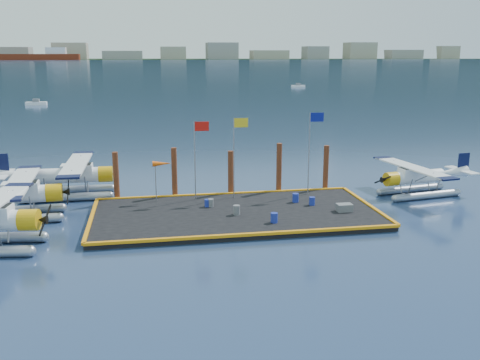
% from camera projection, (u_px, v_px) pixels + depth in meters
% --- Properties ---
extents(ground, '(4000.00, 4000.00, 0.00)m').
position_uv_depth(ground, '(236.00, 217.00, 38.15)').
color(ground, navy).
rests_on(ground, ground).
extents(dock, '(20.00, 10.00, 0.40)m').
position_uv_depth(dock, '(236.00, 214.00, 38.11)').
color(dock, black).
rests_on(dock, ground).
extents(dock_bumpers, '(20.25, 10.25, 0.18)m').
position_uv_depth(dock_bumpers, '(236.00, 210.00, 38.04)').
color(dock_bumpers, orange).
rests_on(dock_bumpers, dock).
extents(far_backdrop, '(3050.00, 2050.00, 810.00)m').
position_uv_depth(far_backdrop, '(219.00, 53.00, 1740.55)').
color(far_backdrop, black).
rests_on(far_backdrop, ground).
extents(seaplane_b, '(9.50, 10.47, 3.72)m').
position_uv_depth(seaplane_b, '(15.00, 197.00, 37.16)').
color(seaplane_b, '#9A9EA8').
rests_on(seaplane_b, ground).
extents(seaplane_c, '(9.55, 10.51, 3.76)m').
position_uv_depth(seaplane_c, '(72.00, 178.00, 42.97)').
color(seaplane_c, '#9A9EA8').
rests_on(seaplane_c, ground).
extents(seaplane_d, '(8.49, 9.32, 3.29)m').
position_uv_depth(seaplane_d, '(416.00, 179.00, 43.40)').
color(seaplane_d, '#9A9EA8').
rests_on(seaplane_d, ground).
extents(drum_0, '(0.42, 0.42, 0.59)m').
position_uv_depth(drum_0, '(211.00, 203.00, 39.20)').
color(drum_0, slate).
rests_on(drum_0, dock).
extents(drum_1, '(0.47, 0.47, 0.67)m').
position_uv_depth(drum_1, '(274.00, 218.00, 35.54)').
color(drum_1, '#1B2B99').
rests_on(drum_1, dock).
extents(drum_2, '(0.43, 0.43, 0.61)m').
position_uv_depth(drum_2, '(312.00, 201.00, 39.63)').
color(drum_2, '#1B2B99').
rests_on(drum_2, dock).
extents(drum_3, '(0.48, 0.48, 0.68)m').
position_uv_depth(drum_3, '(237.00, 210.00, 37.26)').
color(drum_3, slate).
rests_on(drum_3, dock).
extents(drum_4, '(0.47, 0.47, 0.67)m').
position_uv_depth(drum_4, '(296.00, 198.00, 40.41)').
color(drum_4, '#1B2B99').
rests_on(drum_4, dock).
extents(drum_5, '(0.39, 0.39, 0.55)m').
position_uv_depth(drum_5, '(207.00, 203.00, 39.21)').
color(drum_5, '#1B2B99').
rests_on(drum_5, dock).
extents(crate, '(1.09, 0.73, 0.54)m').
position_uv_depth(crate, '(344.00, 208.00, 38.08)').
color(crate, slate).
rests_on(crate, dock).
extents(flagpole_red, '(1.14, 0.08, 6.00)m').
position_uv_depth(flagpole_red, '(197.00, 148.00, 40.38)').
color(flagpole_red, gray).
rests_on(flagpole_red, dock).
extents(flagpole_yellow, '(1.14, 0.08, 6.20)m').
position_uv_depth(flagpole_yellow, '(236.00, 145.00, 40.86)').
color(flagpole_yellow, gray).
rests_on(flagpole_yellow, dock).
extents(flagpole_blue, '(1.14, 0.08, 6.50)m').
position_uv_depth(flagpole_blue, '(312.00, 141.00, 41.84)').
color(flagpole_blue, gray).
rests_on(flagpole_blue, dock).
extents(windsock, '(1.40, 0.44, 3.12)m').
position_uv_depth(windsock, '(162.00, 165.00, 40.19)').
color(windsock, gray).
rests_on(windsock, dock).
extents(piling_0, '(0.44, 0.44, 4.00)m').
position_uv_depth(piling_0, '(116.00, 177.00, 41.42)').
color(piling_0, '#4A2415').
rests_on(piling_0, ground).
extents(piling_1, '(0.44, 0.44, 4.20)m').
position_uv_depth(piling_1, '(174.00, 174.00, 42.16)').
color(piling_1, '#4A2415').
rests_on(piling_1, ground).
extents(piling_2, '(0.44, 0.44, 3.80)m').
position_uv_depth(piling_2, '(231.00, 174.00, 42.97)').
color(piling_2, '#4A2415').
rests_on(piling_2, ground).
extents(piling_3, '(0.44, 0.44, 4.30)m').
position_uv_depth(piling_3, '(279.00, 169.00, 43.59)').
color(piling_3, '#4A2415').
rests_on(piling_3, ground).
extents(piling_4, '(0.44, 0.44, 4.00)m').
position_uv_depth(piling_4, '(326.00, 169.00, 44.30)').
color(piling_4, '#4A2415').
rests_on(piling_4, ground).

